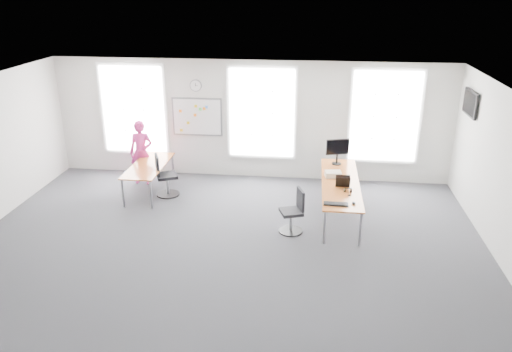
# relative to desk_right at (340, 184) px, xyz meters

# --- Properties ---
(floor) EXTENTS (10.00, 10.00, 0.00)m
(floor) POSITION_rel_desk_right_xyz_m (-2.22, -2.00, -0.68)
(floor) COLOR #29282D
(floor) RESTS_ON ground
(ceiling) EXTENTS (10.00, 10.00, 0.00)m
(ceiling) POSITION_rel_desk_right_xyz_m (-2.22, -2.00, 2.32)
(ceiling) COLOR white
(ceiling) RESTS_ON ground
(wall_back) EXTENTS (10.00, 0.00, 10.00)m
(wall_back) POSITION_rel_desk_right_xyz_m (-2.22, 2.00, 0.82)
(wall_back) COLOR silver
(wall_back) RESTS_ON ground
(wall_front) EXTENTS (10.00, 0.00, 10.00)m
(wall_front) POSITION_rel_desk_right_xyz_m (-2.22, -6.00, 0.82)
(wall_front) COLOR silver
(wall_front) RESTS_ON ground
(window_left) EXTENTS (1.60, 0.06, 2.20)m
(window_left) POSITION_rel_desk_right_xyz_m (-5.22, 1.97, 1.02)
(window_left) COLOR silver
(window_left) RESTS_ON wall_back
(window_mid) EXTENTS (1.60, 0.06, 2.20)m
(window_mid) POSITION_rel_desk_right_xyz_m (-1.92, 1.97, 1.02)
(window_mid) COLOR silver
(window_mid) RESTS_ON wall_back
(window_right) EXTENTS (1.60, 0.06, 2.20)m
(window_right) POSITION_rel_desk_right_xyz_m (1.08, 1.97, 1.02)
(window_right) COLOR silver
(window_right) RESTS_ON wall_back
(desk_right) EXTENTS (0.80, 3.00, 0.73)m
(desk_right) POSITION_rel_desk_right_xyz_m (0.00, 0.00, 0.00)
(desk_right) COLOR #C66E21
(desk_right) RESTS_ON ground
(desk_left) EXTENTS (0.77, 1.92, 0.70)m
(desk_left) POSITION_rel_desk_right_xyz_m (-4.48, 0.64, -0.04)
(desk_left) COLOR #C66E21
(desk_left) RESTS_ON ground
(chair_right) EXTENTS (0.53, 0.53, 0.91)m
(chair_right) POSITION_rel_desk_right_xyz_m (-0.95, -1.00, -0.28)
(chair_right) COLOR black
(chair_right) RESTS_ON ground
(chair_left) EXTENTS (0.60, 0.60, 1.01)m
(chair_left) POSITION_rel_desk_right_xyz_m (-4.06, 0.51, -0.24)
(chair_left) COLOR black
(chair_left) RESTS_ON ground
(person) EXTENTS (0.59, 0.39, 1.60)m
(person) POSITION_rel_desk_right_xyz_m (-4.84, 1.22, 0.12)
(person) COLOR #CD2D80
(person) RESTS_ON ground
(whiteboard) EXTENTS (1.20, 0.03, 0.90)m
(whiteboard) POSITION_rel_desk_right_xyz_m (-3.57, 1.97, 0.87)
(whiteboard) COLOR white
(whiteboard) RESTS_ON wall_back
(wall_clock) EXTENTS (0.30, 0.04, 0.30)m
(wall_clock) POSITION_rel_desk_right_xyz_m (-3.57, 1.97, 1.67)
(wall_clock) COLOR gray
(wall_clock) RESTS_ON wall_back
(tv) EXTENTS (0.06, 0.90, 0.55)m
(tv) POSITION_rel_desk_right_xyz_m (2.73, 1.00, 1.62)
(tv) COLOR black
(tv) RESTS_ON wall_right
(keyboard) EXTENTS (0.48, 0.19, 0.02)m
(keyboard) POSITION_rel_desk_right_xyz_m (-0.14, -1.19, 0.06)
(keyboard) COLOR black
(keyboard) RESTS_ON desk_right
(mouse) EXTENTS (0.09, 0.13, 0.05)m
(mouse) POSITION_rel_desk_right_xyz_m (0.21, -1.13, 0.07)
(mouse) COLOR black
(mouse) RESTS_ON desk_right
(lens_cap) EXTENTS (0.07, 0.07, 0.01)m
(lens_cap) POSITION_rel_desk_right_xyz_m (0.15, -0.71, 0.05)
(lens_cap) COLOR black
(lens_cap) RESTS_ON desk_right
(headphones) EXTENTS (0.16, 0.09, 0.09)m
(headphones) POSITION_rel_desk_right_xyz_m (0.12, -0.54, 0.09)
(headphones) COLOR black
(headphones) RESTS_ON desk_right
(laptop_sleeve) EXTENTS (0.30, 0.17, 0.25)m
(laptop_sleeve) POSITION_rel_desk_right_xyz_m (0.03, -0.27, 0.17)
(laptop_sleeve) COLOR black
(laptop_sleeve) RESTS_ON desk_right
(paper_stack) EXTENTS (0.38, 0.30, 0.12)m
(paper_stack) POSITION_rel_desk_right_xyz_m (-0.15, 0.30, 0.11)
(paper_stack) COLOR #F2E1C0
(paper_stack) RESTS_ON desk_right
(monitor) EXTENTS (0.54, 0.22, 0.61)m
(monitor) POSITION_rel_desk_right_xyz_m (-0.05, 1.12, 0.42)
(monitor) COLOR black
(monitor) RESTS_ON desk_right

